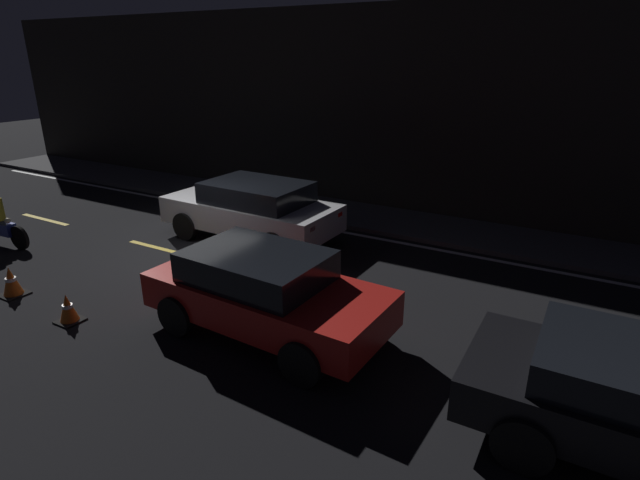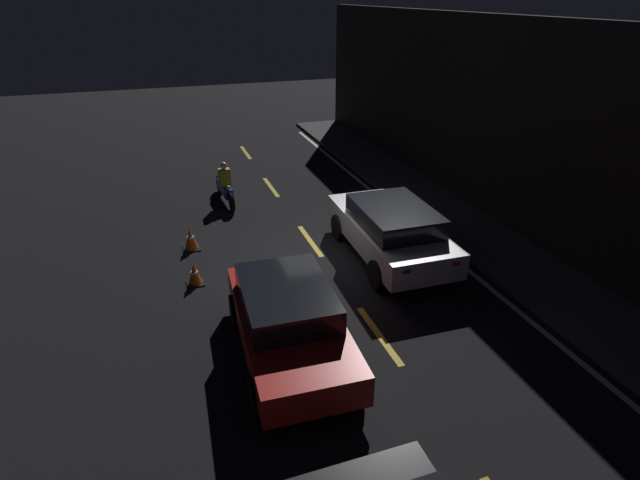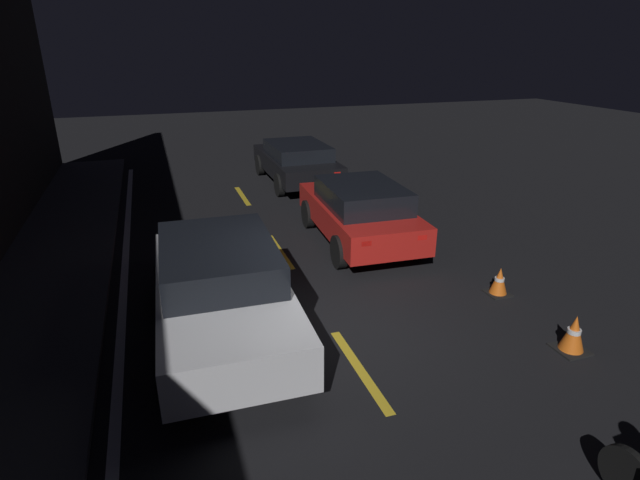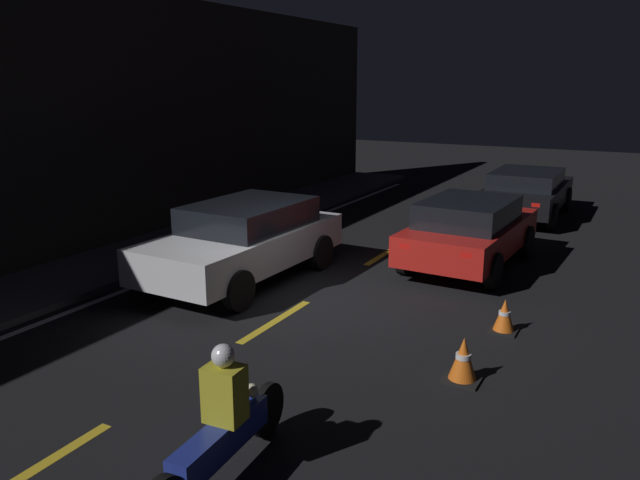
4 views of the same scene
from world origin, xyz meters
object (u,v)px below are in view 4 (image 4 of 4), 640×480
taxi_red (469,230)px  traffic_cone_mid (504,316)px  motorcycle (221,429)px  van_black (527,191)px  sedan_white (245,239)px  traffic_cone_near (463,360)px

taxi_red → traffic_cone_mid: bearing=-153.0°
traffic_cone_mid → motorcycle: bearing=162.7°
taxi_red → van_black: 5.50m
van_black → traffic_cone_mid: size_ratio=8.50×
sedan_white → traffic_cone_mid: (-0.28, -4.93, -0.55)m
sedan_white → van_black: size_ratio=1.01×
sedan_white → taxi_red: size_ratio=1.09×
traffic_cone_near → motorcycle: bearing=155.1°
taxi_red → traffic_cone_mid: 3.51m
van_black → traffic_cone_near: (-10.53, -1.20, -0.45)m
traffic_cone_mid → taxi_red: bearing=24.1°
taxi_red → motorcycle: size_ratio=1.73×
taxi_red → van_black: size_ratio=0.93×
motorcycle → traffic_cone_mid: (4.96, -1.55, -0.29)m
van_black → traffic_cone_mid: (-8.67, -1.31, -0.48)m
sedan_white → traffic_cone_near: bearing=67.7°
sedan_white → traffic_cone_near: 5.30m
van_black → traffic_cone_near: van_black is taller
taxi_red → van_black: taxi_red is taller
taxi_red → van_black: (5.50, -0.12, -0.03)m
sedan_white → traffic_cone_near: sedan_white is taller
motorcycle → traffic_cone_mid: size_ratio=4.55×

